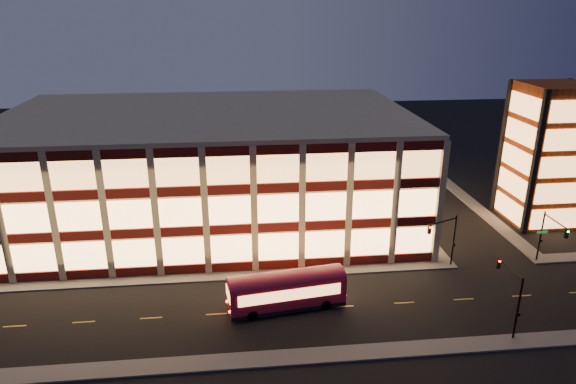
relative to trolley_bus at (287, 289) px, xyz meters
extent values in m
plane|color=black|center=(-4.60, 5.58, -2.06)|extent=(200.00, 200.00, 0.00)
cube|color=#514F4C|center=(-7.60, 6.58, -1.99)|extent=(54.00, 2.00, 0.15)
cube|color=#514F4C|center=(18.40, 22.58, -1.99)|extent=(2.00, 30.00, 0.15)
cube|color=#514F4C|center=(29.40, 22.58, -1.99)|extent=(2.00, 30.00, 0.15)
cube|color=#514F4C|center=(-4.60, -7.42, -1.99)|extent=(100.00, 2.00, 0.15)
cube|color=tan|center=(-7.60, 22.58, 4.94)|extent=(50.00, 30.00, 14.00)
cube|color=tan|center=(-7.60, 22.58, 12.19)|extent=(50.40, 30.40, 0.50)
cube|color=#470C0A|center=(-7.60, 7.46, -1.41)|extent=(50.10, 0.25, 1.00)
cube|color=#FFB96B|center=(-7.60, 7.48, 0.69)|extent=(49.00, 0.20, 3.00)
cube|color=#470C0A|center=(17.52, 22.58, -1.41)|extent=(0.25, 30.10, 1.00)
cube|color=#FFB96B|center=(17.50, 22.58, 0.69)|extent=(0.20, 29.00, 3.00)
cube|color=#470C0A|center=(-7.60, 7.46, 2.99)|extent=(50.10, 0.25, 1.00)
cube|color=#FFB96B|center=(-7.60, 7.48, 5.09)|extent=(49.00, 0.20, 3.00)
cube|color=#470C0A|center=(17.52, 22.58, 2.99)|extent=(0.25, 30.10, 1.00)
cube|color=#FFB96B|center=(17.50, 22.58, 5.09)|extent=(0.20, 29.00, 3.00)
cube|color=#470C0A|center=(-7.60, 7.46, 7.39)|extent=(50.10, 0.25, 1.00)
cube|color=#FFB96B|center=(-7.60, 7.48, 9.49)|extent=(49.00, 0.20, 3.00)
cube|color=#470C0A|center=(17.52, 22.58, 7.39)|extent=(0.25, 30.10, 1.00)
cube|color=#FFB96B|center=(17.50, 22.58, 9.49)|extent=(0.20, 29.00, 3.00)
cube|color=#8C3814|center=(35.40, 17.58, 6.94)|extent=(8.00, 8.00, 18.00)
cube|color=black|center=(31.40, 13.58, 6.94)|extent=(0.60, 0.60, 18.00)
cube|color=black|center=(31.40, 21.58, 6.94)|extent=(0.60, 0.60, 18.00)
cube|color=black|center=(39.40, 21.58, 6.94)|extent=(0.60, 0.60, 18.00)
cube|color=#FFA559|center=(35.40, 13.50, -0.26)|extent=(6.60, 0.16, 2.60)
cube|color=#FFA559|center=(31.32, 17.58, -0.26)|extent=(0.16, 6.60, 2.60)
cube|color=#FFA559|center=(35.40, 13.50, 3.14)|extent=(6.60, 0.16, 2.60)
cube|color=#FFA559|center=(31.32, 17.58, 3.14)|extent=(0.16, 6.60, 2.60)
cube|color=#FFA559|center=(35.40, 13.50, 6.54)|extent=(6.60, 0.16, 2.60)
cube|color=#FFA559|center=(31.32, 17.58, 6.54)|extent=(0.16, 6.60, 2.60)
cube|color=#FFA559|center=(35.40, 13.50, 9.94)|extent=(6.60, 0.16, 2.60)
cube|color=#FFA559|center=(31.32, 17.58, 9.94)|extent=(0.16, 6.60, 2.60)
cube|color=#FFA559|center=(31.32, 17.58, 13.34)|extent=(0.16, 6.60, 2.60)
cylinder|color=black|center=(18.90, 6.38, 0.94)|extent=(0.18, 0.18, 6.00)
cylinder|color=black|center=(17.15, 5.63, 3.64)|extent=(3.56, 1.63, 0.14)
cube|color=black|center=(15.40, 4.88, 3.14)|extent=(0.32, 0.32, 0.95)
sphere|color=#FF0C05|center=(15.40, 4.70, 3.44)|extent=(0.20, 0.20, 0.20)
cube|color=black|center=(18.90, 6.18, 0.54)|extent=(0.25, 0.18, 0.28)
cylinder|color=black|center=(28.90, 6.38, 0.94)|extent=(0.18, 0.18, 6.00)
cylinder|color=black|center=(28.90, 4.38, 3.64)|extent=(0.14, 4.00, 0.14)
cube|color=black|center=(28.90, 2.38, 3.14)|extent=(0.32, 0.32, 0.95)
sphere|color=#0CFF26|center=(28.90, 2.20, 3.44)|extent=(0.20, 0.20, 0.20)
cube|color=black|center=(28.90, 6.18, 0.54)|extent=(0.25, 0.18, 0.28)
cube|color=#0C7226|center=(28.90, 6.23, 1.54)|extent=(1.20, 0.06, 0.28)
cylinder|color=black|center=(18.90, -6.92, 0.94)|extent=(0.18, 0.18, 6.00)
cylinder|color=black|center=(18.90, -4.92, 3.64)|extent=(0.14, 4.00, 0.14)
cube|color=black|center=(18.90, -2.92, 3.14)|extent=(0.32, 0.32, 0.95)
sphere|color=#FF0C05|center=(18.90, -3.10, 3.44)|extent=(0.20, 0.20, 0.20)
cube|color=black|center=(18.90, -7.12, 0.54)|extent=(0.25, 0.18, 0.28)
cube|color=maroon|center=(0.00, 0.00, -0.19)|extent=(11.26, 4.29, 2.53)
cube|color=black|center=(0.00, 0.00, -1.68)|extent=(11.26, 4.29, 0.38)
cylinder|color=black|center=(-3.30, -1.70, -1.57)|extent=(1.03, 0.47, 0.99)
cylinder|color=black|center=(-3.65, 0.69, -1.57)|extent=(1.03, 0.47, 0.99)
cylinder|color=black|center=(3.65, -0.69, -1.57)|extent=(1.03, 0.47, 0.99)
cylinder|color=black|center=(3.30, 1.70, -1.57)|extent=(1.03, 0.47, 0.99)
cube|color=#FFA559|center=(0.20, -1.39, 0.13)|extent=(9.57, 1.45, 1.10)
cube|color=#FFA559|center=(-0.20, 1.39, 0.13)|extent=(9.57, 1.45, 1.10)
camera|label=1|loc=(-4.33, -41.76, 25.18)|focal=32.00mm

